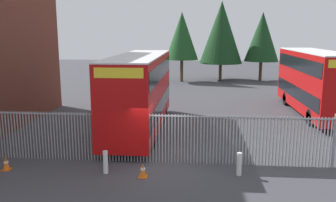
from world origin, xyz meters
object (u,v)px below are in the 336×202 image
object	(u,v)px
traffic_cone_by_gate	(6,163)
double_decker_bus_behind_fence_left	(314,80)
double_decker_bus_near_gate	(140,90)
bollard_center_front	(239,164)
traffic_cone_mid_forecourt	(143,170)
bollard_near_left	(105,162)

from	to	relation	value
traffic_cone_by_gate	double_decker_bus_behind_fence_left	bearing A→B (deg)	36.41
double_decker_bus_near_gate	bollard_center_front	distance (m)	8.31
double_decker_bus_behind_fence_left	double_decker_bus_near_gate	bearing A→B (deg)	-155.35
traffic_cone_mid_forecourt	bollard_center_front	bearing A→B (deg)	7.85
double_decker_bus_behind_fence_left	bollard_center_front	distance (m)	13.33
double_decker_bus_behind_fence_left	bollard_near_left	xyz separation A→B (m)	(-11.79, -11.80, -1.95)
double_decker_bus_near_gate	bollard_center_front	xyz separation A→B (m)	(5.05, -6.31, -1.95)
double_decker_bus_behind_fence_left	traffic_cone_by_gate	size ratio (longest dim) A/B	18.32
double_decker_bus_behind_fence_left	traffic_cone_mid_forecourt	size ratio (longest dim) A/B	18.32
double_decker_bus_near_gate	traffic_cone_mid_forecourt	xyz separation A→B (m)	(1.21, -6.83, -2.13)
double_decker_bus_near_gate	traffic_cone_by_gate	size ratio (longest dim) A/B	18.32
double_decker_bus_near_gate	traffic_cone_by_gate	xyz separation A→B (m)	(-4.61, -6.58, -2.13)
double_decker_bus_near_gate	double_decker_bus_behind_fence_left	distance (m)	12.56
double_decker_bus_near_gate	traffic_cone_mid_forecourt	distance (m)	7.26
traffic_cone_mid_forecourt	bollard_near_left	bearing A→B (deg)	170.17
double_decker_bus_behind_fence_left	traffic_cone_by_gate	xyz separation A→B (m)	(-16.03, -11.82, -2.13)
traffic_cone_by_gate	traffic_cone_mid_forecourt	xyz separation A→B (m)	(5.83, -0.25, 0.00)
traffic_cone_by_gate	traffic_cone_mid_forecourt	size ratio (longest dim) A/B	1.00
bollard_center_front	traffic_cone_mid_forecourt	size ratio (longest dim) A/B	1.61
traffic_cone_mid_forecourt	traffic_cone_by_gate	bearing A→B (deg)	177.52
bollard_center_front	bollard_near_left	bearing A→B (deg)	-177.32
double_decker_bus_near_gate	bollard_near_left	size ratio (longest dim) A/B	11.38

